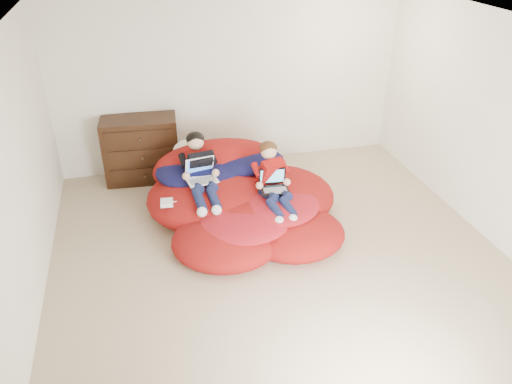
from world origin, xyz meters
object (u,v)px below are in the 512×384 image
(older_boy, at_px, (200,168))
(younger_boy, at_px, (273,178))
(laptop_white, at_px, (201,174))
(beanbag_pile, at_px, (239,199))
(laptop_black, at_px, (274,184))
(dresser, at_px, (141,149))

(older_boy, xyz_separation_m, younger_boy, (0.82, -0.38, -0.04))
(younger_boy, bearing_deg, laptop_white, 159.31)
(younger_boy, height_order, laptop_white, younger_boy)
(beanbag_pile, height_order, laptop_white, laptop_white)
(younger_boy, relative_size, laptop_white, 2.39)
(older_boy, bearing_deg, laptop_white, -90.00)
(beanbag_pile, distance_m, younger_boy, 0.57)
(older_boy, xyz_separation_m, laptop_black, (0.82, -0.42, -0.11))
(laptop_black, bearing_deg, beanbag_pile, 144.29)
(beanbag_pile, height_order, younger_boy, younger_boy)
(laptop_black, bearing_deg, younger_boy, 90.00)
(beanbag_pile, xyz_separation_m, younger_boy, (0.37, -0.23, 0.37))
(older_boy, relative_size, laptop_white, 2.77)
(older_boy, relative_size, younger_boy, 1.16)
(older_boy, distance_m, laptop_black, 0.93)
(dresser, xyz_separation_m, older_boy, (0.66, -1.17, 0.20))
(beanbag_pile, relative_size, laptop_white, 6.08)
(younger_boy, bearing_deg, dresser, 133.51)
(dresser, relative_size, laptop_black, 3.08)
(younger_boy, bearing_deg, beanbag_pile, 148.41)
(younger_boy, xyz_separation_m, laptop_black, (0.00, -0.04, -0.06))
(younger_boy, bearing_deg, laptop_black, -90.00)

